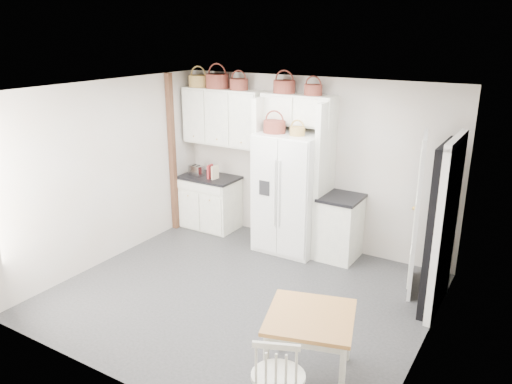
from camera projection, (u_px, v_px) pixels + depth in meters
The scene contains 29 objects.
floor at pixel (241, 295), 6.41m from camera, with size 4.50×4.50×0.00m, color #282829.
ceiling at pixel (239, 90), 5.60m from camera, with size 4.50×4.50×0.00m, color white.
wall_back at pixel (311, 163), 7.63m from camera, with size 4.50×4.50×0.00m, color #AF9F8E.
wall_left at pixel (108, 173), 7.11m from camera, with size 4.00×4.00×0.00m, color #AF9F8E.
wall_right at pixel (432, 238), 4.90m from camera, with size 4.00×4.00×0.00m, color #AF9F8E.
refrigerator at pixel (290, 193), 7.51m from camera, with size 0.94×0.75×1.81m, color silver.
base_cab_left at pixel (210, 203), 8.50m from camera, with size 0.93×0.59×0.86m, color silver.
base_cab_right at pixel (340, 229), 7.33m from camera, with size 0.52×0.63×0.92m, color silver.
dining_table at pixel (309, 346), 4.82m from camera, with size 0.81×0.81×0.68m, color #A4782D.
windsor_chair at pixel (278, 376), 4.19m from camera, with size 0.46×0.42×0.95m, color silver.
counter_left at pixel (210, 177), 8.36m from camera, with size 0.97×0.63×0.04m, color black.
counter_right at pixel (342, 198), 7.18m from camera, with size 0.56×0.67×0.04m, color black.
toaster at pixel (196, 171), 8.37m from camera, with size 0.26×0.15×0.18m, color silver.
cookbook_red at pixel (210, 171), 8.22m from camera, with size 0.03×0.15×0.23m, color maroon.
cookbook_cream at pixel (215, 172), 8.17m from camera, with size 0.03×0.15×0.23m, color beige.
basket_upper_a at pixel (199, 81), 8.11m from camera, with size 0.33×0.33×0.19m, color olive.
basket_upper_b at pixel (217, 81), 7.92m from camera, with size 0.38×0.38×0.22m, color #592621.
basket_upper_c at pixel (239, 84), 7.73m from camera, with size 0.29×0.29×0.17m, color #592621.
basket_bridge_a at pixel (284, 87), 7.33m from camera, with size 0.33×0.33×0.19m, color #592621.
basket_bridge_b at pixel (313, 90), 7.11m from camera, with size 0.27×0.27×0.15m, color #592621.
basket_fridge_a at pixel (274, 127), 7.23m from camera, with size 0.33×0.33×0.18m, color #592621.
basket_fridge_b at pixel (297, 131), 7.06m from camera, with size 0.22×0.22×0.12m, color olive.
upper_cabinet at pixel (223, 117), 8.04m from camera, with size 1.40×0.34×0.90m, color silver.
bridge_cabinet at pixel (299, 110), 7.31m from camera, with size 1.12×0.34×0.45m, color silver.
fridge_panel_left at pixel (264, 171), 7.76m from camera, with size 0.08×0.60×2.30m, color silver.
fridge_panel_right at pixel (324, 181), 7.26m from camera, with size 0.08×0.60×2.30m, color silver.
trim_post at pixel (172, 154), 8.18m from camera, with size 0.09×0.09×2.60m, color #3E2512.
doorway_void at pixel (441, 229), 5.84m from camera, with size 0.18×0.85×2.05m, color black.
door_slab at pixel (417, 214), 6.29m from camera, with size 0.80×0.04×2.05m, color white.
Camera 1 is at (3.10, -4.76, 3.25)m, focal length 35.00 mm.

